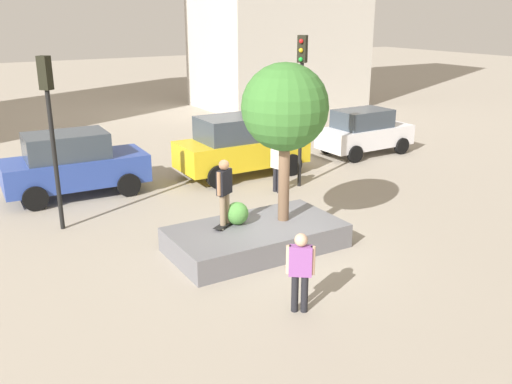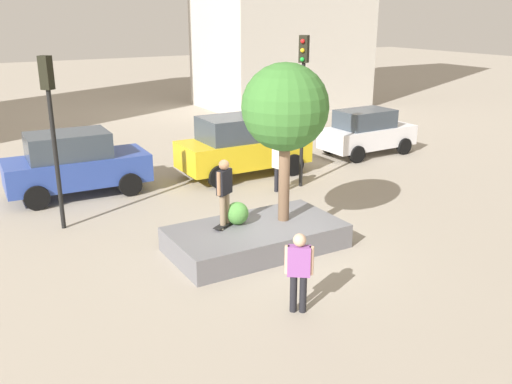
# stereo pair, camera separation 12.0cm
# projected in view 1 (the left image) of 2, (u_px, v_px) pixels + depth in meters

# --- Properties ---
(ground_plane) EXTENTS (120.00, 120.00, 0.00)m
(ground_plane) POSITION_uv_depth(u_px,v_px,m) (279.00, 247.00, 14.18)
(ground_plane) COLOR #9E9384
(planter_ledge) EXTENTS (4.31, 2.31, 0.61)m
(planter_ledge) POSITION_uv_depth(u_px,v_px,m) (256.00, 238.00, 13.99)
(planter_ledge) COLOR slate
(planter_ledge) RESTS_ON ground
(plaza_tree) EXTENTS (2.14, 2.14, 3.98)m
(plaza_tree) POSITION_uv_depth(u_px,v_px,m) (285.00, 108.00, 13.45)
(plaza_tree) COLOR brown
(plaza_tree) RESTS_ON planter_ledge
(boxwood_shrub) EXTENTS (0.57, 0.57, 0.57)m
(boxwood_shrub) POSITION_uv_depth(u_px,v_px,m) (237.00, 213.00, 13.95)
(boxwood_shrub) COLOR #4C8C3D
(boxwood_shrub) RESTS_ON planter_ledge
(skateboard) EXTENTS (0.80, 0.59, 0.07)m
(skateboard) POSITION_uv_depth(u_px,v_px,m) (225.00, 224.00, 13.86)
(skateboard) COLOR black
(skateboard) RESTS_ON planter_ledge
(skateboarder) EXTENTS (0.50, 0.38, 1.65)m
(skateboarder) POSITION_uv_depth(u_px,v_px,m) (224.00, 187.00, 13.56)
(skateboarder) COLOR #847056
(skateboarder) RESTS_ON skateboard
(sedan_parked) EXTENTS (4.53, 2.23, 2.07)m
(sedan_parked) POSITION_uv_depth(u_px,v_px,m) (73.00, 164.00, 17.87)
(sedan_parked) COLOR #2D479E
(sedan_parked) RESTS_ON ground
(taxi_cab) EXTENTS (4.70, 2.22, 2.18)m
(taxi_cab) POSITION_uv_depth(u_px,v_px,m) (240.00, 145.00, 20.06)
(taxi_cab) COLOR gold
(taxi_cab) RESTS_ON ground
(police_car) EXTENTS (4.09, 1.99, 1.88)m
(police_car) POSITION_uv_depth(u_px,v_px,m) (364.00, 132.00, 23.09)
(police_car) COLOR white
(police_car) RESTS_ON ground
(traffic_light_corner) EXTENTS (0.37, 0.37, 5.00)m
(traffic_light_corner) POSITION_uv_depth(u_px,v_px,m) (301.00, 87.00, 18.07)
(traffic_light_corner) COLOR black
(traffic_light_corner) RESTS_ON ground
(traffic_light_median) EXTENTS (0.37, 0.37, 4.66)m
(traffic_light_median) POSITION_uv_depth(u_px,v_px,m) (50.00, 115.00, 14.42)
(traffic_light_median) COLOR black
(traffic_light_median) RESTS_ON ground
(passerby_with_bag) EXTENTS (0.48, 0.42, 1.68)m
(passerby_with_bag) POSITION_uv_depth(u_px,v_px,m) (300.00, 267.00, 10.87)
(passerby_with_bag) COLOR black
(passerby_with_bag) RESTS_ON ground
(bystander_watching) EXTENTS (0.28, 0.58, 1.73)m
(bystander_watching) POSITION_uv_depth(u_px,v_px,m) (278.00, 163.00, 18.17)
(bystander_watching) COLOR black
(bystander_watching) RESTS_ON ground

